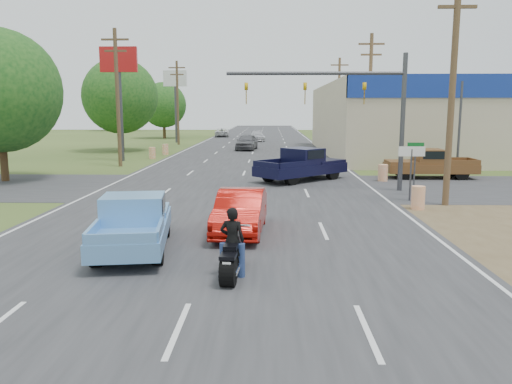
{
  "coord_description": "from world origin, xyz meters",
  "views": [
    {
      "loc": [
        1.75,
        -8.91,
        4.14
      ],
      "look_at": [
        1.25,
        8.44,
        1.3
      ],
      "focal_mm": 35.0,
      "sensor_mm": 36.0,
      "label": 1
    }
  ],
  "objects_px": {
    "red_convertible": "(240,212)",
    "distant_car_silver": "(257,136)",
    "rider": "(232,244)",
    "distant_car_white": "(222,133)",
    "motorcycle": "(232,258)",
    "navy_pickup": "(303,164)",
    "brown_pickup": "(428,164)",
    "distant_car_grey": "(247,142)",
    "blue_pickup": "(134,222)"
  },
  "relations": [
    {
      "from": "navy_pickup",
      "to": "rider",
      "type": "bearing_deg",
      "value": -52.23
    },
    {
      "from": "brown_pickup",
      "to": "distant_car_grey",
      "type": "bearing_deg",
      "value": 29.28
    },
    {
      "from": "distant_car_grey",
      "to": "blue_pickup",
      "type": "bearing_deg",
      "value": -87.36
    },
    {
      "from": "red_convertible",
      "to": "distant_car_white",
      "type": "height_order",
      "value": "red_convertible"
    },
    {
      "from": "distant_car_grey",
      "to": "distant_car_silver",
      "type": "xyz_separation_m",
      "value": [
        0.65,
        15.44,
        -0.15
      ]
    },
    {
      "from": "red_convertible",
      "to": "distant_car_grey",
      "type": "xyz_separation_m",
      "value": [
        -1.5,
        36.27,
        0.11
      ]
    },
    {
      "from": "motorcycle",
      "to": "navy_pickup",
      "type": "relative_size",
      "value": 0.4
    },
    {
      "from": "red_convertible",
      "to": "navy_pickup",
      "type": "xyz_separation_m",
      "value": [
        2.96,
        13.04,
        0.25
      ]
    },
    {
      "from": "distant_car_grey",
      "to": "distant_car_white",
      "type": "bearing_deg",
      "value": 106.11
    },
    {
      "from": "motorcycle",
      "to": "distant_car_white",
      "type": "distance_m",
      "value": 67.86
    },
    {
      "from": "distant_car_silver",
      "to": "distant_car_white",
      "type": "xyz_separation_m",
      "value": [
        -5.88,
        11.15,
        -0.03
      ]
    },
    {
      "from": "distant_car_silver",
      "to": "red_convertible",
      "type": "bearing_deg",
      "value": -95.05
    },
    {
      "from": "distant_car_silver",
      "to": "distant_car_white",
      "type": "distance_m",
      "value": 12.6
    },
    {
      "from": "brown_pickup",
      "to": "distant_car_silver",
      "type": "height_order",
      "value": "brown_pickup"
    },
    {
      "from": "navy_pickup",
      "to": "red_convertible",
      "type": "bearing_deg",
      "value": -55.73
    },
    {
      "from": "brown_pickup",
      "to": "distant_car_silver",
      "type": "xyz_separation_m",
      "value": [
        -11.61,
        37.41,
        -0.21
      ]
    },
    {
      "from": "motorcycle",
      "to": "rider",
      "type": "distance_m",
      "value": 0.33
    },
    {
      "from": "red_convertible",
      "to": "brown_pickup",
      "type": "xyz_separation_m",
      "value": [
        10.76,
        14.3,
        0.18
      ]
    },
    {
      "from": "red_convertible",
      "to": "brown_pickup",
      "type": "distance_m",
      "value": 17.9
    },
    {
      "from": "rider",
      "to": "blue_pickup",
      "type": "bearing_deg",
      "value": -34.02
    },
    {
      "from": "brown_pickup",
      "to": "red_convertible",
      "type": "bearing_deg",
      "value": 143.15
    },
    {
      "from": "blue_pickup",
      "to": "distant_car_white",
      "type": "bearing_deg",
      "value": 85.06
    },
    {
      "from": "distant_car_grey",
      "to": "navy_pickup",
      "type": "bearing_deg",
      "value": -74.15
    },
    {
      "from": "red_convertible",
      "to": "distant_car_silver",
      "type": "height_order",
      "value": "red_convertible"
    },
    {
      "from": "red_convertible",
      "to": "distant_car_white",
      "type": "relative_size",
      "value": 0.93
    },
    {
      "from": "distant_car_white",
      "to": "brown_pickup",
      "type": "bearing_deg",
      "value": 104.26
    },
    {
      "from": "distant_car_grey",
      "to": "distant_car_silver",
      "type": "height_order",
      "value": "distant_car_grey"
    },
    {
      "from": "motorcycle",
      "to": "distant_car_white",
      "type": "bearing_deg",
      "value": 99.82
    },
    {
      "from": "red_convertible",
      "to": "distant_car_silver",
      "type": "distance_m",
      "value": 51.71
    },
    {
      "from": "distant_car_grey",
      "to": "distant_car_white",
      "type": "height_order",
      "value": "distant_car_grey"
    },
    {
      "from": "distant_car_white",
      "to": "motorcycle",
      "type": "bearing_deg",
      "value": 90.2
    },
    {
      "from": "distant_car_white",
      "to": "navy_pickup",
      "type": "bearing_deg",
      "value": 95.46
    },
    {
      "from": "motorcycle",
      "to": "navy_pickup",
      "type": "distance_m",
      "value": 17.95
    },
    {
      "from": "motorcycle",
      "to": "distant_car_silver",
      "type": "height_order",
      "value": "distant_car_silver"
    },
    {
      "from": "brown_pickup",
      "to": "distant_car_grey",
      "type": "distance_m",
      "value": 25.16
    },
    {
      "from": "motorcycle",
      "to": "rider",
      "type": "bearing_deg",
      "value": 90.0
    },
    {
      "from": "navy_pickup",
      "to": "brown_pickup",
      "type": "bearing_deg",
      "value": 56.26
    },
    {
      "from": "motorcycle",
      "to": "navy_pickup",
      "type": "height_order",
      "value": "navy_pickup"
    },
    {
      "from": "motorcycle",
      "to": "distant_car_white",
      "type": "xyz_separation_m",
      "value": [
        -6.8,
        67.52,
        0.14
      ]
    },
    {
      "from": "navy_pickup",
      "to": "distant_car_white",
      "type": "distance_m",
      "value": 50.75
    },
    {
      "from": "distant_car_grey",
      "to": "distant_car_white",
      "type": "relative_size",
      "value": 1.04
    },
    {
      "from": "rider",
      "to": "distant_car_grey",
      "type": "xyz_separation_m",
      "value": [
        -1.58,
        40.87,
        -0.0
      ]
    },
    {
      "from": "rider",
      "to": "distant_car_white",
      "type": "height_order",
      "value": "rider"
    },
    {
      "from": "rider",
      "to": "distant_car_silver",
      "type": "relative_size",
      "value": 0.35
    },
    {
      "from": "blue_pickup",
      "to": "distant_car_silver",
      "type": "height_order",
      "value": "blue_pickup"
    },
    {
      "from": "motorcycle",
      "to": "distant_car_silver",
      "type": "distance_m",
      "value": 56.38
    },
    {
      "from": "blue_pickup",
      "to": "red_convertible",
      "type": "bearing_deg",
      "value": 26.73
    },
    {
      "from": "distant_car_silver",
      "to": "navy_pickup",
      "type": "bearing_deg",
      "value": -90.37
    },
    {
      "from": "blue_pickup",
      "to": "distant_car_grey",
      "type": "distance_m",
      "value": 38.44
    },
    {
      "from": "brown_pickup",
      "to": "distant_car_silver",
      "type": "distance_m",
      "value": 39.17
    }
  ]
}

